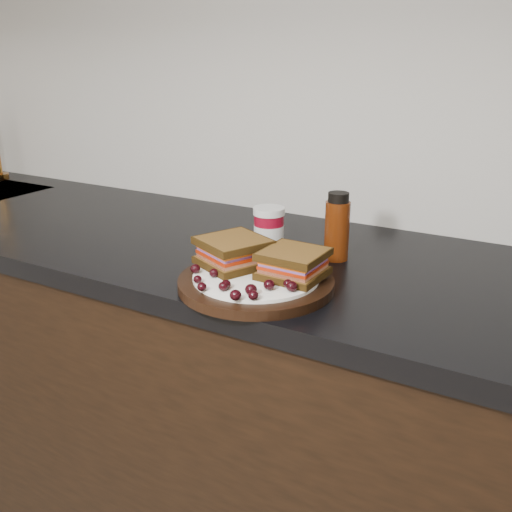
{
  "coord_description": "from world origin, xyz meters",
  "views": [
    {
      "loc": [
        0.62,
        0.7,
        1.3
      ],
      "look_at": [
        0.15,
        1.52,
        0.96
      ],
      "focal_mm": 40.0,
      "sensor_mm": 36.0,
      "label": 1
    }
  ],
  "objects_px": {
    "sandwich_left": "(233,252)",
    "condiment_jar": "(269,230)",
    "plate": "(256,283)",
    "oil_bottle": "(337,226)"
  },
  "relations": [
    {
      "from": "sandwich_left",
      "to": "condiment_jar",
      "type": "distance_m",
      "value": 0.16
    },
    {
      "from": "plate",
      "to": "condiment_jar",
      "type": "relative_size",
      "value": 2.89
    },
    {
      "from": "oil_bottle",
      "to": "sandwich_left",
      "type": "bearing_deg",
      "value": -124.11
    },
    {
      "from": "plate",
      "to": "sandwich_left",
      "type": "bearing_deg",
      "value": 159.91
    },
    {
      "from": "oil_bottle",
      "to": "condiment_jar",
      "type": "bearing_deg",
      "value": -168.06
    },
    {
      "from": "condiment_jar",
      "to": "sandwich_left",
      "type": "bearing_deg",
      "value": -85.81
    },
    {
      "from": "sandwich_left",
      "to": "condiment_jar",
      "type": "height_order",
      "value": "condiment_jar"
    },
    {
      "from": "plate",
      "to": "condiment_jar",
      "type": "distance_m",
      "value": 0.2
    },
    {
      "from": "plate",
      "to": "condiment_jar",
      "type": "height_order",
      "value": "condiment_jar"
    },
    {
      "from": "sandwich_left",
      "to": "oil_bottle",
      "type": "height_order",
      "value": "oil_bottle"
    }
  ]
}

